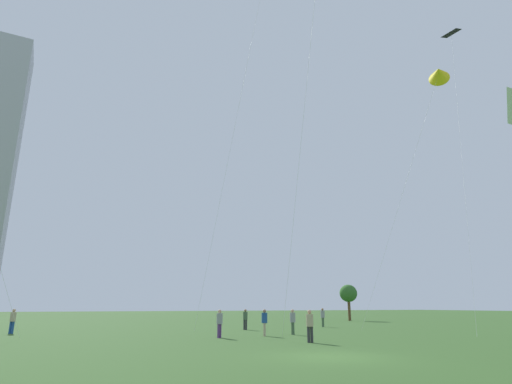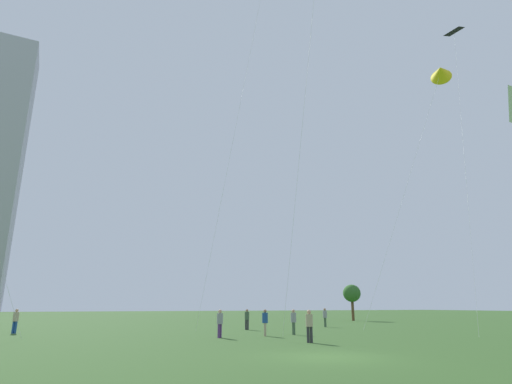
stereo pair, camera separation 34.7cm
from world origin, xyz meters
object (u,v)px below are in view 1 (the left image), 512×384
person_standing_3 (13,319)px  kite_flying_4 (451,35)px  person_standing_2 (220,321)px  person_standing_6 (310,324)px  person_standing_1 (323,316)px  park_tree_0 (348,294)px  kite_flying_2 (439,74)px  person_standing_4 (264,321)px  person_standing_5 (293,320)px  person_standing_0 (245,318)px

person_standing_3 → kite_flying_4: (37.06, -8.46, 28.09)m
person_standing_2 → person_standing_6: (3.34, -5.14, 0.01)m
person_standing_1 → park_tree_0: park_tree_0 is taller
person_standing_1 → park_tree_0: 17.72m
park_tree_0 → person_standing_6: bearing=-129.0°
person_standing_1 → kite_flying_2: 23.46m
person_standing_1 → kite_flying_2: bearing=-148.4°
kite_flying_2 → park_tree_0: 30.71m
person_standing_1 → person_standing_6: 16.83m
person_standing_4 → person_standing_5: (2.25, 0.35, -0.01)m
person_standing_3 → kite_flying_2: bearing=-4.0°
person_standing_3 → kite_flying_4: 47.27m
person_standing_0 → person_standing_2: bearing=88.6°
person_standing_1 → person_standing_5: bearing=145.5°
person_standing_0 → person_standing_5: person_standing_5 is taller
person_standing_0 → person_standing_1: person_standing_1 is taller
person_standing_4 → kite_flying_4: 35.56m
person_standing_6 → kite_flying_2: kite_flying_2 is taller
person_standing_4 → person_standing_0: bearing=13.2°
kite_flying_4 → park_tree_0: (-0.05, 20.56, -25.66)m
kite_flying_2 → person_standing_5: bearing=164.2°
person_standing_5 → kite_flying_2: (12.51, -3.53, 19.75)m
person_standing_2 → person_standing_5: bearing=153.8°
person_standing_2 → person_standing_6: size_ratio=0.99×
kite_flying_2 → park_tree_0: bearing=74.0°
person_standing_5 → park_tree_0: bearing=-36.6°
person_standing_3 → kite_flying_2: 37.97m
person_standing_1 → person_standing_5: size_ratio=1.01×
person_standing_5 → kite_flying_4: size_ratio=0.05×
person_standing_2 → person_standing_5: 5.44m
person_standing_4 → kite_flying_2: 24.85m
person_standing_2 → person_standing_4: (3.15, 0.30, 0.00)m
person_standing_2 → person_standing_6: 6.13m
park_tree_0 → person_standing_0: bearing=-145.0°
person_standing_4 → kite_flying_4: bearing=-63.3°
person_standing_6 → park_tree_0: 34.36m
person_standing_4 → kite_flying_2: bearing=-77.2°
person_standing_0 → person_standing_4: bearing=109.0°
person_standing_1 → person_standing_3: size_ratio=0.99×
person_standing_0 → person_standing_1: size_ratio=0.97×
person_standing_0 → kite_flying_2: size_ratio=0.07×
person_standing_1 → person_standing_5: person_standing_1 is taller
person_standing_2 → person_standing_3: (-12.12, 9.40, 0.01)m
person_standing_1 → kite_flying_2: (5.07, -11.63, 19.74)m
person_standing_6 → kite_flying_4: size_ratio=0.06×
person_standing_4 → kite_flying_4: kite_flying_4 is taller
person_standing_5 → person_standing_3: bearing=69.9°
person_standing_3 → person_standing_6: (15.45, -14.55, 0.00)m
kite_flying_2 → park_tree_0: (6.99, 24.39, -17.30)m
person_standing_1 → kite_flying_4: (12.10, -7.81, 28.09)m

